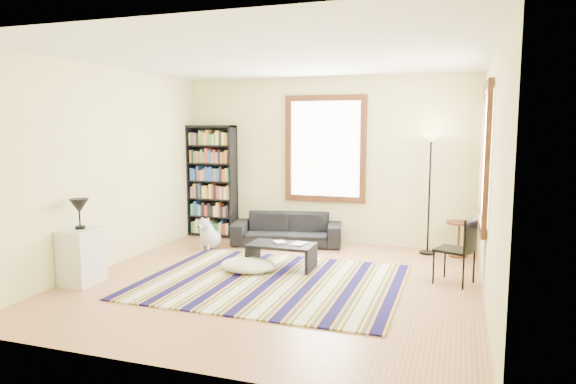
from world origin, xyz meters
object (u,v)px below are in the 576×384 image
(floor_cushion, at_px, (248,265))
(floor_lamp, at_px, (429,195))
(folding_chair, at_px, (454,250))
(dog, at_px, (211,233))
(white_cabinet, at_px, (82,256))
(coffee_table, at_px, (282,256))
(bookshelf, at_px, (212,181))
(side_table, at_px, (459,239))
(sofa, at_px, (287,229))

(floor_cushion, distance_m, floor_lamp, 3.03)
(folding_chair, bearing_deg, dog, -169.95)
(floor_lamp, bearing_deg, white_cabinet, -143.69)
(white_cabinet, bearing_deg, floor_lamp, 34.93)
(coffee_table, height_order, dog, dog)
(coffee_table, distance_m, dog, 1.69)
(bookshelf, relative_size, side_table, 3.70)
(sofa, distance_m, folding_chair, 3.03)
(side_table, xyz_separation_m, folding_chair, (-0.05, -1.45, 0.16))
(coffee_table, xyz_separation_m, floor_cushion, (-0.38, -0.29, -0.08))
(bookshelf, distance_m, floor_lamp, 3.82)
(dog, bearing_deg, side_table, 19.41)
(sofa, distance_m, white_cabinet, 3.37)
(coffee_table, height_order, floor_lamp, floor_lamp)
(sofa, height_order, bookshelf, bookshelf)
(folding_chair, bearing_deg, coffee_table, -157.44)
(floor_lamp, distance_m, side_table, 0.80)
(folding_chair, bearing_deg, side_table, 108.72)
(white_cabinet, xyz_separation_m, dog, (0.67, 2.20, -0.09))
(bookshelf, relative_size, coffee_table, 2.22)
(floor_cushion, xyz_separation_m, folding_chair, (2.66, 0.37, 0.33))
(floor_lamp, height_order, white_cabinet, floor_lamp)
(side_table, xyz_separation_m, white_cabinet, (-4.50, -2.94, 0.08))
(sofa, height_order, folding_chair, folding_chair)
(coffee_table, distance_m, white_cabinet, 2.60)
(coffee_table, height_order, floor_cushion, coffee_table)
(coffee_table, bearing_deg, sofa, 105.87)
(floor_lamp, bearing_deg, bookshelf, 177.45)
(floor_lamp, xyz_separation_m, side_table, (0.46, -0.03, -0.66))
(coffee_table, relative_size, floor_cushion, 1.17)
(sofa, xyz_separation_m, folding_chair, (2.69, -1.38, 0.17))
(dog, bearing_deg, sofa, 40.04)
(floor_cushion, distance_m, folding_chair, 2.71)
(sofa, xyz_separation_m, dog, (-1.09, -0.67, -0.00))
(coffee_table, relative_size, white_cabinet, 1.29)
(dog, bearing_deg, floor_lamp, 21.31)
(bookshelf, relative_size, white_cabinet, 2.86)
(dog, bearing_deg, coffee_table, -19.14)
(bookshelf, relative_size, floor_cushion, 2.59)
(bookshelf, bearing_deg, sofa, -10.00)
(folding_chair, bearing_deg, bookshelf, 179.38)
(floor_cushion, xyz_separation_m, white_cabinet, (-1.79, -1.13, 0.25))
(coffee_table, xyz_separation_m, folding_chair, (2.28, 0.07, 0.25))
(floor_cushion, relative_size, folding_chair, 0.90)
(floor_cushion, xyz_separation_m, dog, (-1.12, 1.08, 0.16))
(sofa, height_order, side_table, side_table)
(bookshelf, xyz_separation_m, coffee_table, (1.94, -1.72, -0.82))
(floor_lamp, xyz_separation_m, folding_chair, (0.41, -1.48, -0.50))
(folding_chair, bearing_deg, white_cabinet, -140.75)
(bookshelf, height_order, folding_chair, bookshelf)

